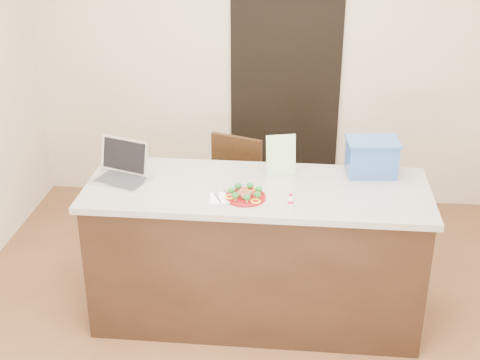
# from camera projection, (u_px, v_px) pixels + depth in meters

# --- Properties ---
(ground) EXTENTS (4.00, 4.00, 0.00)m
(ground) POSITION_uv_depth(u_px,v_px,m) (252.00, 337.00, 4.15)
(ground) COLOR brown
(ground) RESTS_ON ground
(room_shell) EXTENTS (4.00, 4.00, 4.00)m
(room_shell) POSITION_uv_depth(u_px,v_px,m) (255.00, 86.00, 3.47)
(room_shell) COLOR white
(room_shell) RESTS_ON ground
(doorway) EXTENTS (0.90, 0.02, 2.00)m
(doorway) POSITION_uv_depth(u_px,v_px,m) (285.00, 89.00, 5.51)
(doorway) COLOR black
(doorway) RESTS_ON ground
(island) EXTENTS (2.06, 0.76, 0.92)m
(island) POSITION_uv_depth(u_px,v_px,m) (256.00, 253.00, 4.18)
(island) COLOR black
(island) RESTS_ON ground
(plate) EXTENTS (0.24, 0.24, 0.02)m
(plate) POSITION_uv_depth(u_px,v_px,m) (245.00, 197.00, 3.85)
(plate) COLOR maroon
(plate) RESTS_ON island
(meatballs) EXTENTS (0.10, 0.09, 0.04)m
(meatballs) POSITION_uv_depth(u_px,v_px,m) (245.00, 194.00, 3.84)
(meatballs) COLOR brown
(meatballs) RESTS_ON plate
(broccoli) EXTENTS (0.20, 0.20, 0.04)m
(broccoli) POSITION_uv_depth(u_px,v_px,m) (245.00, 191.00, 3.83)
(broccoli) COLOR #144E19
(broccoli) RESTS_ON plate
(pepper_rings) EXTENTS (0.21, 0.21, 0.01)m
(pepper_rings) POSITION_uv_depth(u_px,v_px,m) (245.00, 196.00, 3.84)
(pepper_rings) COLOR yellow
(pepper_rings) RESTS_ON plate
(napkin) EXTENTS (0.16, 0.16, 0.01)m
(napkin) POSITION_uv_depth(u_px,v_px,m) (222.00, 198.00, 3.85)
(napkin) COLOR white
(napkin) RESTS_ON island
(fork) EXTENTS (0.06, 0.14, 0.00)m
(fork) POSITION_uv_depth(u_px,v_px,m) (219.00, 196.00, 3.86)
(fork) COLOR #ACABAF
(fork) RESTS_ON napkin
(knife) EXTENTS (0.07, 0.18, 0.01)m
(knife) POSITION_uv_depth(u_px,v_px,m) (227.00, 198.00, 3.83)
(knife) COLOR silver
(knife) RESTS_ON napkin
(yogurt_bottle) EXTENTS (0.03, 0.03, 0.07)m
(yogurt_bottle) POSITION_uv_depth(u_px,v_px,m) (291.00, 201.00, 3.76)
(yogurt_bottle) COLOR white
(yogurt_bottle) RESTS_ON island
(laptop) EXTENTS (0.39, 0.36, 0.23)m
(laptop) POSITION_uv_depth(u_px,v_px,m) (122.00, 168.00, 4.08)
(laptop) COLOR silver
(laptop) RESTS_ON island
(leaflet) EXTENTS (0.19, 0.08, 0.26)m
(leaflet) POSITION_uv_depth(u_px,v_px,m) (281.00, 155.00, 4.09)
(leaflet) COLOR white
(leaflet) RESTS_ON island
(blue_box) EXTENTS (0.34, 0.26, 0.23)m
(blue_box) POSITION_uv_depth(u_px,v_px,m) (372.00, 157.00, 4.11)
(blue_box) COLOR #2D55A2
(blue_box) RESTS_ON island
(chair) EXTENTS (0.51, 0.52, 0.90)m
(chair) POSITION_uv_depth(u_px,v_px,m) (235.00, 191.00, 4.88)
(chair) COLOR #362010
(chair) RESTS_ON ground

